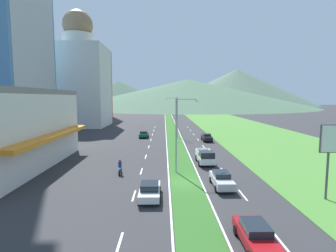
# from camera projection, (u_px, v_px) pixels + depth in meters

# --- Properties ---
(ground_plane) EXTENTS (600.00, 600.00, 0.00)m
(ground_plane) POSITION_uv_depth(u_px,v_px,m) (185.00, 183.00, 28.35)
(ground_plane) COLOR #2D2D30
(grass_median) EXTENTS (3.20, 240.00, 0.06)m
(grass_median) POSITION_uv_depth(u_px,v_px,m) (171.00, 125.00, 87.99)
(grass_median) COLOR #2D6023
(grass_median) RESTS_ON ground_plane
(grass_verge_right) EXTENTS (24.00, 240.00, 0.06)m
(grass_verge_right) POSITION_uv_depth(u_px,v_px,m) (232.00, 125.00, 88.32)
(grass_verge_right) COLOR #477F33
(grass_verge_right) RESTS_ON ground_plane
(lane_dash_left_1) EXTENTS (0.16, 2.80, 0.01)m
(lane_dash_left_1) POSITION_uv_depth(u_px,v_px,m) (119.00, 244.00, 16.52)
(lane_dash_left_1) COLOR silver
(lane_dash_left_1) RESTS_ON ground_plane
(lane_dash_left_2) EXTENTS (0.16, 2.80, 0.01)m
(lane_dash_left_2) POSITION_uv_depth(u_px,v_px,m) (134.00, 196.00, 24.65)
(lane_dash_left_2) COLOR silver
(lane_dash_left_2) RESTS_ON ground_plane
(lane_dash_left_3) EXTENTS (0.16, 2.80, 0.01)m
(lane_dash_left_3) POSITION_uv_depth(u_px,v_px,m) (141.00, 171.00, 32.78)
(lane_dash_left_3) COLOR silver
(lane_dash_left_3) RESTS_ON ground_plane
(lane_dash_left_4) EXTENTS (0.16, 2.80, 0.01)m
(lane_dash_left_4) POSITION_uv_depth(u_px,v_px,m) (146.00, 157.00, 40.91)
(lane_dash_left_4) COLOR silver
(lane_dash_left_4) RESTS_ON ground_plane
(lane_dash_left_5) EXTENTS (0.16, 2.80, 0.01)m
(lane_dash_left_5) POSITION_uv_depth(u_px,v_px,m) (149.00, 147.00, 49.04)
(lane_dash_left_5) COLOR silver
(lane_dash_left_5) RESTS_ON ground_plane
(lane_dash_left_6) EXTENTS (0.16, 2.80, 0.01)m
(lane_dash_left_6) POSITION_uv_depth(u_px,v_px,m) (151.00, 140.00, 57.17)
(lane_dash_left_6) COLOR silver
(lane_dash_left_6) RESTS_ON ground_plane
(lane_dash_left_7) EXTENTS (0.16, 2.80, 0.01)m
(lane_dash_left_7) POSITION_uv_depth(u_px,v_px,m) (153.00, 135.00, 65.30)
(lane_dash_left_7) COLOR silver
(lane_dash_left_7) RESTS_ON ground_plane
(lane_dash_left_8) EXTENTS (0.16, 2.80, 0.01)m
(lane_dash_left_8) POSITION_uv_depth(u_px,v_px,m) (154.00, 130.00, 73.44)
(lane_dash_left_8) COLOR silver
(lane_dash_left_8) RESTS_ON ground_plane
(lane_dash_left_9) EXTENTS (0.16, 2.80, 0.01)m
(lane_dash_left_9) POSITION_uv_depth(u_px,v_px,m) (155.00, 127.00, 81.57)
(lane_dash_left_9) COLOR silver
(lane_dash_left_9) RESTS_ON ground_plane
(lane_dash_right_1) EXTENTS (0.16, 2.80, 0.01)m
(lane_dash_right_1) POSITION_uv_depth(u_px,v_px,m) (281.00, 242.00, 16.68)
(lane_dash_right_1) COLOR silver
(lane_dash_right_1) RESTS_ON ground_plane
(lane_dash_right_2) EXTENTS (0.16, 2.80, 0.01)m
(lane_dash_right_2) POSITION_uv_depth(u_px,v_px,m) (243.00, 195.00, 24.81)
(lane_dash_right_2) COLOR silver
(lane_dash_right_2) RESTS_ON ground_plane
(lane_dash_right_3) EXTENTS (0.16, 2.80, 0.01)m
(lane_dash_right_3) POSITION_uv_depth(u_px,v_px,m) (223.00, 171.00, 32.94)
(lane_dash_right_3) COLOR silver
(lane_dash_right_3) RESTS_ON ground_plane
(lane_dash_right_4) EXTENTS (0.16, 2.80, 0.01)m
(lane_dash_right_4) POSITION_uv_depth(u_px,v_px,m) (212.00, 156.00, 41.07)
(lane_dash_right_4) COLOR silver
(lane_dash_right_4) RESTS_ON ground_plane
(lane_dash_right_5) EXTENTS (0.16, 2.80, 0.01)m
(lane_dash_right_5) POSITION_uv_depth(u_px,v_px,m) (204.00, 147.00, 49.20)
(lane_dash_right_5) COLOR silver
(lane_dash_right_5) RESTS_ON ground_plane
(lane_dash_right_6) EXTENTS (0.16, 2.80, 0.01)m
(lane_dash_right_6) POSITION_uv_depth(u_px,v_px,m) (198.00, 140.00, 57.33)
(lane_dash_right_6) COLOR silver
(lane_dash_right_6) RESTS_ON ground_plane
(lane_dash_right_7) EXTENTS (0.16, 2.80, 0.01)m
(lane_dash_right_7) POSITION_uv_depth(u_px,v_px,m) (194.00, 134.00, 65.47)
(lane_dash_right_7) COLOR silver
(lane_dash_right_7) RESTS_ON ground_plane
(lane_dash_right_8) EXTENTS (0.16, 2.80, 0.01)m
(lane_dash_right_8) POSITION_uv_depth(u_px,v_px,m) (190.00, 130.00, 73.60)
(lane_dash_right_8) COLOR silver
(lane_dash_right_8) RESTS_ON ground_plane
(lane_dash_right_9) EXTENTS (0.16, 2.80, 0.01)m
(lane_dash_right_9) POSITION_uv_depth(u_px,v_px,m) (188.00, 127.00, 81.73)
(lane_dash_right_9) COLOR silver
(lane_dash_right_9) RESTS_ON ground_plane
(edge_line_median_left) EXTENTS (0.16, 240.00, 0.01)m
(edge_line_median_left) POSITION_uv_depth(u_px,v_px,m) (165.00, 125.00, 87.97)
(edge_line_median_left) COLOR silver
(edge_line_median_left) RESTS_ON ground_plane
(edge_line_median_right) EXTENTS (0.16, 240.00, 0.01)m
(edge_line_median_right) POSITION_uv_depth(u_px,v_px,m) (176.00, 125.00, 88.02)
(edge_line_median_right) COLOR silver
(edge_line_median_right) RESTS_ON ground_plane
(domed_building) EXTENTS (16.73, 16.73, 35.93)m
(domed_building) POSITION_uv_depth(u_px,v_px,m) (80.00, 79.00, 83.34)
(domed_building) COLOR silver
(domed_building) RESTS_ON ground_plane
(midrise_colored) EXTENTS (13.56, 13.56, 29.95)m
(midrise_colored) POSITION_uv_depth(u_px,v_px,m) (94.00, 84.00, 115.84)
(midrise_colored) COLOR #D83847
(midrise_colored) RESTS_ON ground_plane
(hill_far_left) EXTENTS (152.77, 152.77, 28.22)m
(hill_far_left) POSITION_uv_depth(u_px,v_px,m) (118.00, 93.00, 314.03)
(hill_far_left) COLOR #3D5647
(hill_far_left) RESTS_ON ground_plane
(hill_far_center) EXTENTS (225.16, 225.16, 26.20)m
(hill_far_center) POSITION_uv_depth(u_px,v_px,m) (188.00, 93.00, 251.21)
(hill_far_center) COLOR #47664C
(hill_far_center) RESTS_ON ground_plane
(hill_far_right) EXTENTS (178.04, 178.04, 42.05)m
(hill_far_right) POSITION_uv_depth(u_px,v_px,m) (236.00, 87.00, 312.81)
(hill_far_right) COLOR #516B56
(hill_far_right) RESTS_ON ground_plane
(street_lamp_near) EXTENTS (2.80, 0.28, 9.06)m
(street_lamp_near) POSITION_uv_depth(u_px,v_px,m) (179.00, 130.00, 31.69)
(street_lamp_near) COLOR #99999E
(street_lamp_near) RESTS_ON ground_plane
(street_lamp_mid) EXTENTS (2.96, 0.32, 9.15)m
(street_lamp_mid) POSITION_uv_depth(u_px,v_px,m) (176.00, 115.00, 59.52)
(street_lamp_mid) COLOR #99999E
(street_lamp_mid) RESTS_ON ground_plane
(car_0) EXTENTS (1.90, 4.74, 1.54)m
(car_0) POSITION_uv_depth(u_px,v_px,m) (222.00, 179.00, 27.00)
(car_0) COLOR #B2B2B7
(car_0) RESTS_ON ground_plane
(car_1) EXTENTS (1.94, 4.78, 1.55)m
(car_1) POSITION_uv_depth(u_px,v_px,m) (207.00, 137.00, 55.66)
(car_1) COLOR black
(car_1) RESTS_ON ground_plane
(car_2) EXTENTS (2.04, 4.10, 1.49)m
(car_2) POSITION_uv_depth(u_px,v_px,m) (144.00, 134.00, 60.42)
(car_2) COLOR #0C5128
(car_2) RESTS_ON ground_plane
(car_3) EXTENTS (1.97, 4.48, 1.47)m
(car_3) POSITION_uv_depth(u_px,v_px,m) (150.00, 190.00, 23.95)
(car_3) COLOR silver
(car_3) RESTS_ON ground_plane
(car_4) EXTENTS (1.88, 4.77, 1.44)m
(car_4) POSITION_uv_depth(u_px,v_px,m) (256.00, 235.00, 16.11)
(car_4) COLOR maroon
(car_4) RESTS_ON ground_plane
(pickup_truck_0) EXTENTS (2.18, 5.40, 2.00)m
(pickup_truck_0) POSITION_uv_depth(u_px,v_px,m) (205.00, 157.00, 36.33)
(pickup_truck_0) COLOR silver
(pickup_truck_0) RESTS_ON ground_plane
(motorcycle_rider) EXTENTS (0.36, 2.00, 1.80)m
(motorcycle_rider) POSITION_uv_depth(u_px,v_px,m) (120.00, 168.00, 31.51)
(motorcycle_rider) COLOR black
(motorcycle_rider) RESTS_ON ground_plane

